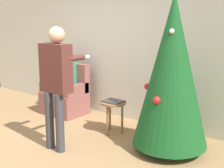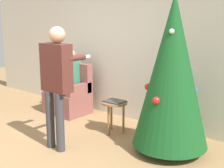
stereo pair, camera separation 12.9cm
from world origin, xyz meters
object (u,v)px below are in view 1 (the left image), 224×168
(christmas_tree, at_px, (172,71))
(person_standing, at_px, (56,77))
(person_seated, at_px, (65,79))
(side_stool, at_px, (113,107))
(armchair, at_px, (66,96))

(christmas_tree, xyz_separation_m, person_standing, (-1.27, -0.90, -0.09))
(person_seated, bearing_deg, person_standing, -46.95)
(christmas_tree, relative_size, side_stool, 4.17)
(person_standing, height_order, side_stool, person_standing)
(armchair, distance_m, person_standing, 1.81)
(christmas_tree, xyz_separation_m, side_stool, (-1.04, 0.06, -0.70))
(side_stool, bearing_deg, person_seated, 169.95)
(person_standing, bearing_deg, person_seated, 133.05)
(person_standing, bearing_deg, side_stool, 76.10)
(person_seated, relative_size, person_standing, 0.72)
(armchair, xyz_separation_m, person_seated, (0.00, -0.03, 0.34))
(armchair, bearing_deg, side_stool, -11.11)
(person_standing, bearing_deg, christmas_tree, 35.33)
(person_seated, distance_m, side_stool, 1.40)
(armchair, bearing_deg, person_standing, -47.56)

